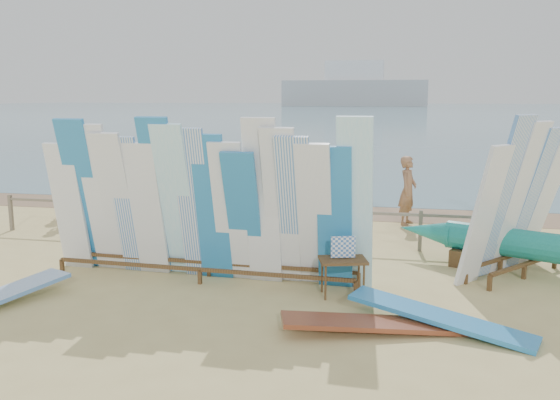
% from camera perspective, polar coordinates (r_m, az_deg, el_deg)
% --- Properties ---
extents(ground, '(160.00, 160.00, 0.00)m').
position_cam_1_polar(ground, '(11.01, -7.80, -7.74)').
color(ground, '#D0BD78').
rests_on(ground, ground).
extents(ocean, '(320.00, 240.00, 0.02)m').
position_cam_1_polar(ocean, '(137.96, 10.34, 8.48)').
color(ocean, slate).
rests_on(ocean, ground).
extents(wet_sand_strip, '(40.00, 2.60, 0.01)m').
position_cam_1_polar(wet_sand_strip, '(17.75, -0.07, -0.82)').
color(wet_sand_strip, '#836649').
rests_on(wet_sand_strip, ground).
extents(distant_ship, '(45.00, 8.00, 14.00)m').
position_cam_1_polar(distant_ship, '(190.52, 7.14, 10.54)').
color(distant_ship, '#999EA3').
rests_on(distant_ship, ocean).
extents(fence, '(12.08, 0.08, 0.90)m').
position_cam_1_polar(fence, '(13.63, -3.67, -1.47)').
color(fence, '#756B59').
rests_on(fence, ground).
extents(main_surfboard_rack, '(6.07, 1.03, 3.02)m').
position_cam_1_polar(main_surfboard_rack, '(10.73, -7.40, -0.76)').
color(main_surfboard_rack, brown).
rests_on(main_surfboard_rack, ground).
extents(side_surfboard_rack, '(2.28, 2.49, 3.03)m').
position_cam_1_polar(side_surfboard_rack, '(11.73, 21.81, -0.39)').
color(side_surfboard_rack, brown).
rests_on(side_surfboard_rack, ground).
extents(outrigger_canoe, '(5.83, 2.95, 0.87)m').
position_cam_1_polar(outrigger_canoe, '(11.91, 25.14, -4.45)').
color(outrigger_canoe, brown).
rests_on(outrigger_canoe, ground).
extents(vendor_table, '(0.90, 0.74, 1.03)m').
position_cam_1_polar(vendor_table, '(10.10, 6.04, -7.29)').
color(vendor_table, brown).
rests_on(vendor_table, ground).
extents(flat_board_c, '(2.75, 1.26, 0.26)m').
position_cam_1_polar(flat_board_c, '(8.80, 9.18, -12.43)').
color(flat_board_c, brown).
rests_on(flat_board_c, ground).
extents(flat_board_d, '(2.73, 1.43, 0.35)m').
position_cam_1_polar(flat_board_d, '(9.10, 15.12, -11.87)').
color(flat_board_d, '#267BBF').
rests_on(flat_board_d, ground).
extents(beach_chair_left, '(0.68, 0.70, 0.97)m').
position_cam_1_polar(beach_chair_left, '(14.49, -5.14, -2.20)').
color(beach_chair_left, red).
rests_on(beach_chair_left, ground).
extents(beach_chair_right, '(0.77, 0.78, 0.90)m').
position_cam_1_polar(beach_chair_right, '(14.64, 3.89, -2.14)').
color(beach_chair_right, red).
rests_on(beach_chair_right, ground).
extents(stroller, '(0.55, 0.78, 1.06)m').
position_cam_1_polar(stroller, '(13.89, 2.65, -2.11)').
color(stroller, red).
rests_on(stroller, ground).
extents(beachgoer_extra_1, '(0.91, 0.96, 1.58)m').
position_cam_1_polar(beachgoer_extra_1, '(18.78, -14.25, 1.91)').
color(beachgoer_extra_1, '#8C6042').
rests_on(beachgoer_extra_1, ground).
extents(beachgoer_4, '(1.10, 0.57, 1.81)m').
position_cam_1_polar(beachgoer_4, '(15.31, -8.04, 0.76)').
color(beachgoer_4, '#8C6042').
rests_on(beachgoer_4, ground).
extents(beachgoer_11, '(1.84, 0.96, 1.89)m').
position_cam_1_polar(beachgoer_11, '(18.10, -16.26, 2.02)').
color(beachgoer_11, beige).
rests_on(beachgoer_11, ground).
extents(beachgoer_3, '(1.11, 1.01, 1.66)m').
position_cam_1_polar(beachgoer_3, '(16.50, -11.74, 1.06)').
color(beachgoer_3, tan).
rests_on(beachgoer_3, ground).
extents(beachgoer_1, '(0.65, 0.38, 1.75)m').
position_cam_1_polar(beachgoer_1, '(16.65, -18.94, 0.96)').
color(beachgoer_1, '#8C6042').
rests_on(beachgoer_1, ground).
extents(beachgoer_7, '(0.55, 0.74, 1.80)m').
position_cam_1_polar(beachgoer_7, '(15.81, 12.20, 0.91)').
color(beachgoer_7, '#8C6042').
rests_on(beachgoer_7, ground).
extents(beachgoer_6, '(0.99, 0.87, 1.85)m').
position_cam_1_polar(beachgoer_6, '(14.38, 4.39, 0.33)').
color(beachgoer_6, tan).
rests_on(beachgoer_6, ground).
extents(beachgoer_2, '(0.87, 0.60, 1.62)m').
position_cam_1_polar(beachgoer_2, '(16.10, -9.75, 0.83)').
color(beachgoer_2, beige).
rests_on(beachgoer_2, ground).
extents(beachgoer_0, '(0.81, 0.88, 1.66)m').
position_cam_1_polar(beachgoer_0, '(17.78, -18.92, 1.36)').
color(beachgoer_0, tan).
rests_on(beachgoer_0, ground).
extents(beachgoer_9, '(1.17, 1.19, 1.83)m').
position_cam_1_polar(beachgoer_9, '(16.42, 21.68, 0.81)').
color(beachgoer_9, tan).
rests_on(beachgoer_9, ground).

